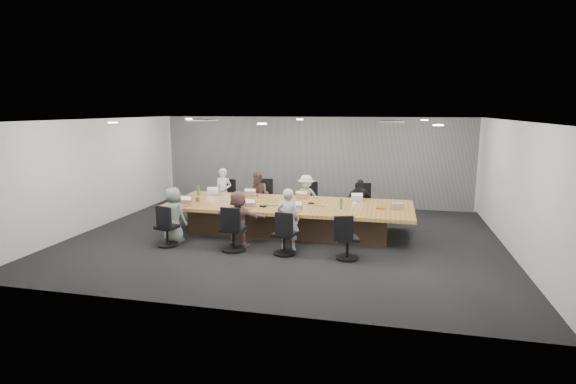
% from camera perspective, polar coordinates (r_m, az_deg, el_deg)
% --- Properties ---
extents(floor, '(10.00, 8.00, 0.00)m').
position_cam_1_polar(floor, '(10.82, -0.48, -5.86)').
color(floor, black).
rests_on(floor, ground).
extents(ceiling, '(10.00, 8.00, 0.00)m').
position_cam_1_polar(ceiling, '(10.38, -0.50, 9.14)').
color(ceiling, white).
rests_on(ceiling, wall_back).
extents(wall_back, '(10.00, 0.00, 2.80)m').
position_cam_1_polar(wall_back, '(14.39, 3.24, 3.92)').
color(wall_back, silver).
rests_on(wall_back, ground).
extents(wall_front, '(10.00, 0.00, 2.80)m').
position_cam_1_polar(wall_front, '(6.76, -8.45, -3.72)').
color(wall_front, silver).
rests_on(wall_front, ground).
extents(wall_left, '(0.00, 8.00, 2.80)m').
position_cam_1_polar(wall_left, '(12.64, -23.14, 2.17)').
color(wall_left, silver).
rests_on(wall_left, ground).
extents(wall_right, '(0.00, 8.00, 2.80)m').
position_cam_1_polar(wall_right, '(10.54, 26.97, 0.37)').
color(wall_right, silver).
rests_on(wall_right, ground).
extents(curtain, '(9.80, 0.04, 2.80)m').
position_cam_1_polar(curtain, '(14.31, 3.18, 3.89)').
color(curtain, gray).
rests_on(curtain, ground).
extents(conference_table, '(6.00, 2.20, 0.74)m').
position_cam_1_polar(conference_table, '(11.18, 0.12, -3.18)').
color(conference_table, '#3E2C1D').
rests_on(conference_table, ground).
extents(chair_0, '(0.58, 0.58, 0.77)m').
position_cam_1_polar(chair_0, '(13.42, -7.65, -1.04)').
color(chair_0, black).
rests_on(chair_0, ground).
extents(chair_1, '(0.64, 0.64, 0.86)m').
position_cam_1_polar(chair_1, '(13.07, -3.29, -1.05)').
color(chair_1, black).
rests_on(chair_1, ground).
extents(chair_2, '(0.56, 0.56, 0.79)m').
position_cam_1_polar(chair_2, '(12.77, 2.59, -1.49)').
color(chair_2, black).
rests_on(chair_2, ground).
extents(chair_3, '(0.68, 0.68, 0.82)m').
position_cam_1_polar(chair_3, '(12.59, 9.14, -1.71)').
color(chair_3, black).
rests_on(chair_3, ground).
extents(chair_4, '(0.59, 0.59, 0.73)m').
position_cam_1_polar(chair_4, '(10.48, -15.10, -4.71)').
color(chair_4, black).
rests_on(chair_4, ground).
extents(chair_5, '(0.60, 0.60, 0.81)m').
position_cam_1_polar(chair_5, '(9.83, -6.95, -5.14)').
color(chair_5, black).
rests_on(chair_5, ground).
extents(chair_6, '(0.59, 0.59, 0.73)m').
position_cam_1_polar(chair_6, '(9.53, -0.47, -5.84)').
color(chair_6, black).
rests_on(chair_6, ground).
extents(chair_7, '(0.61, 0.61, 0.72)m').
position_cam_1_polar(chair_7, '(9.32, 7.55, -6.33)').
color(chair_7, black).
rests_on(chair_7, ground).
extents(person_0, '(0.52, 0.35, 1.38)m').
position_cam_1_polar(person_0, '(13.04, -8.22, -0.02)').
color(person_0, silver).
rests_on(person_0, ground).
extents(laptop_0, '(0.35, 0.26, 0.02)m').
position_cam_1_polar(laptop_0, '(12.52, -9.13, -0.20)').
color(laptop_0, '#B2B2B7').
rests_on(laptop_0, conference_table).
extents(person_1, '(0.70, 0.58, 1.30)m').
position_cam_1_polar(person_1, '(12.70, -3.74, -0.39)').
color(person_1, brown).
rests_on(person_1, ground).
extents(laptop_1, '(0.35, 0.28, 0.02)m').
position_cam_1_polar(laptop_1, '(12.17, -4.49, -0.41)').
color(laptop_1, '#8C6647').
rests_on(laptop_1, conference_table).
extents(person_2, '(0.90, 0.62, 1.26)m').
position_cam_1_polar(person_2, '(12.39, 2.30, -0.74)').
color(person_2, '#A7B7A7').
rests_on(person_2, ground).
extents(laptop_2, '(0.33, 0.24, 0.02)m').
position_cam_1_polar(laptop_2, '(11.84, 1.81, -0.69)').
color(laptop_2, '#8C6647').
rests_on(laptop_2, conference_table).
extents(person_3, '(0.71, 0.31, 1.21)m').
position_cam_1_polar(person_3, '(12.21, 9.05, -1.16)').
color(person_3, black).
rests_on(person_3, ground).
extents(laptop_3, '(0.31, 0.23, 0.02)m').
position_cam_1_polar(laptop_3, '(11.65, 8.87, -1.00)').
color(laptop_3, '#B2B2B7').
rests_on(laptop_3, conference_table).
extents(person_4, '(0.71, 0.55, 1.28)m').
position_cam_1_polar(person_4, '(10.71, -14.30, -2.82)').
color(person_4, gray).
rests_on(person_4, ground).
extents(laptop_4, '(0.35, 0.26, 0.02)m').
position_cam_1_polar(laptop_4, '(11.16, -13.04, -1.65)').
color(laptop_4, '#8C6647').
rests_on(laptop_4, conference_table).
extents(person_5, '(1.20, 0.44, 1.28)m').
position_cam_1_polar(person_5, '(10.09, -6.31, -3.37)').
color(person_5, brown).
rests_on(person_5, ground).
extents(laptop_5, '(0.35, 0.27, 0.02)m').
position_cam_1_polar(laptop_5, '(10.58, -5.34, -2.09)').
color(laptop_5, '#8C6647').
rests_on(laptop_5, conference_table).
extents(person_6, '(0.50, 0.33, 1.37)m').
position_cam_1_polar(person_6, '(9.77, 0.00, -3.48)').
color(person_6, '#A7A6B4').
rests_on(person_6, ground).
extents(laptop_6, '(0.36, 0.25, 0.02)m').
position_cam_1_polar(laptop_6, '(10.28, 0.69, -2.41)').
color(laptop_6, '#8C6647').
rests_on(laptop_6, conference_table).
extents(bottle_green_left, '(0.09, 0.09, 0.26)m').
position_cam_1_polar(bottle_green_left, '(12.41, -11.35, 0.20)').
color(bottle_green_left, '#2E742D').
rests_on(bottle_green_left, conference_table).
extents(bottle_green_right, '(0.08, 0.08, 0.25)m').
position_cam_1_polar(bottle_green_right, '(10.58, 6.77, -1.48)').
color(bottle_green_right, '#2E742D').
rests_on(bottle_green_right, conference_table).
extents(bottle_clear, '(0.07, 0.07, 0.19)m').
position_cam_1_polar(bottle_clear, '(11.43, -7.62, -0.73)').
color(bottle_clear, silver).
rests_on(bottle_clear, conference_table).
extents(cup_white_far, '(0.10, 0.10, 0.11)m').
position_cam_1_polar(cup_white_far, '(11.51, -0.16, -0.78)').
color(cup_white_far, white).
rests_on(cup_white_far, conference_table).
extents(cup_white_near, '(0.09, 0.09, 0.11)m').
position_cam_1_polar(cup_white_near, '(10.91, 8.43, -1.52)').
color(cup_white_near, white).
rests_on(cup_white_near, conference_table).
extents(mug_brown, '(0.09, 0.09, 0.11)m').
position_cam_1_polar(mug_brown, '(11.57, -11.40, -0.93)').
color(mug_brown, brown).
rests_on(mug_brown, conference_table).
extents(mic_left, '(0.17, 0.15, 0.03)m').
position_cam_1_polar(mic_left, '(10.74, -3.18, -1.83)').
color(mic_left, black).
rests_on(mic_left, conference_table).
extents(mic_right, '(0.16, 0.13, 0.03)m').
position_cam_1_polar(mic_right, '(11.11, 2.99, -1.42)').
color(mic_right, black).
rests_on(mic_right, conference_table).
extents(stapler, '(0.15, 0.08, 0.05)m').
position_cam_1_polar(stapler, '(10.71, 0.62, -1.79)').
color(stapler, black).
rests_on(stapler, conference_table).
extents(canvas_bag, '(0.32, 0.26, 0.15)m').
position_cam_1_polar(canvas_bag, '(10.76, 13.67, -1.78)').
color(canvas_bag, '#9A8767').
rests_on(canvas_bag, conference_table).
extents(snack_packet, '(0.21, 0.15, 0.04)m').
position_cam_1_polar(snack_packet, '(10.72, 11.65, -2.03)').
color(snack_packet, '#C65212').
rests_on(snack_packet, conference_table).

